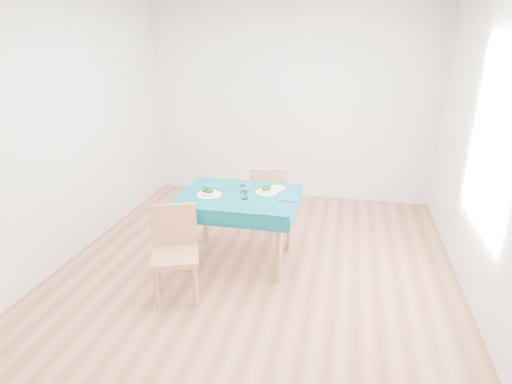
% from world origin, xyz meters
% --- Properties ---
extents(room_shell, '(4.02, 4.52, 2.73)m').
position_xyz_m(room_shell, '(0.00, 0.00, 1.35)').
color(room_shell, brown).
rests_on(room_shell, ground).
extents(table, '(1.18, 0.90, 0.76)m').
position_xyz_m(table, '(-0.21, 0.13, 0.38)').
color(table, '#084E5F').
rests_on(table, ground).
extents(chair_near, '(0.55, 0.57, 1.03)m').
position_xyz_m(chair_near, '(-0.60, -0.64, 0.51)').
color(chair_near, '#AA754F').
rests_on(chair_near, ground).
extents(chair_far, '(0.52, 0.55, 1.06)m').
position_xyz_m(chair_far, '(-0.07, 0.97, 0.53)').
color(chair_far, '#AA754F').
rests_on(chair_far, ground).
extents(bowl_near, '(0.25, 0.25, 0.08)m').
position_xyz_m(bowl_near, '(-0.50, 0.05, 0.80)').
color(bowl_near, white).
rests_on(bowl_near, table).
extents(bowl_far, '(0.23, 0.23, 0.07)m').
position_xyz_m(bowl_far, '(0.05, 0.25, 0.79)').
color(bowl_far, white).
rests_on(bowl_far, table).
extents(fork_near, '(0.08, 0.16, 0.00)m').
position_xyz_m(fork_near, '(-0.57, 0.04, 0.76)').
color(fork_near, silver).
rests_on(fork_near, table).
extents(knife_near, '(0.07, 0.22, 0.00)m').
position_xyz_m(knife_near, '(-0.37, -0.02, 0.76)').
color(knife_near, silver).
rests_on(knife_near, table).
extents(fork_far, '(0.08, 0.18, 0.00)m').
position_xyz_m(fork_far, '(-0.10, 0.31, 0.76)').
color(fork_far, silver).
rests_on(fork_far, table).
extents(knife_far, '(0.06, 0.20, 0.00)m').
position_xyz_m(knife_far, '(0.25, 0.21, 0.76)').
color(knife_far, silver).
rests_on(knife_far, table).
extents(napkin_near, '(0.23, 0.19, 0.01)m').
position_xyz_m(napkin_near, '(-0.52, 0.30, 0.76)').
color(napkin_near, '#0C5869').
rests_on(napkin_near, table).
extents(napkin_far, '(0.22, 0.17, 0.01)m').
position_xyz_m(napkin_far, '(0.32, 0.10, 0.76)').
color(napkin_far, '#0C5869').
rests_on(napkin_far, table).
extents(tumbler_center, '(0.06, 0.06, 0.08)m').
position_xyz_m(tumbler_center, '(-0.18, 0.19, 0.80)').
color(tumbler_center, white).
rests_on(tumbler_center, table).
extents(tumbler_side, '(0.06, 0.06, 0.08)m').
position_xyz_m(tumbler_side, '(-0.12, 0.03, 0.80)').
color(tumbler_side, white).
rests_on(tumbler_side, table).
extents(side_plate, '(0.18, 0.18, 0.01)m').
position_xyz_m(side_plate, '(0.14, 0.39, 0.76)').
color(side_plate, '#C8DD6C').
rests_on(side_plate, table).
extents(bread_slice, '(0.12, 0.12, 0.01)m').
position_xyz_m(bread_slice, '(0.14, 0.39, 0.77)').
color(bread_slice, beige).
rests_on(bread_slice, side_plate).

